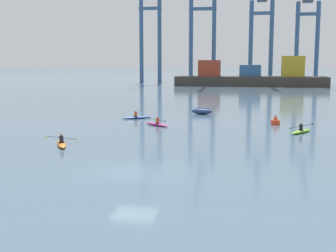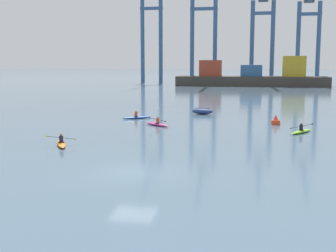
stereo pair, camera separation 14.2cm
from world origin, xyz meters
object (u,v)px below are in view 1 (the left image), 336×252
(gantry_crane_west_mid, at_px, (202,23))
(capsized_dinghy, at_px, (202,111))
(channel_buoy, at_px, (275,121))
(kayak_blue, at_px, (136,117))
(gantry_crane_east_mid, at_px, (261,28))
(kayak_orange, at_px, (61,143))
(gantry_crane_west, at_px, (150,24))
(kayak_magenta, at_px, (157,124))
(container_barge, at_px, (251,77))
(gantry_crane_east, at_px, (308,27))
(kayak_lime, at_px, (301,131))

(gantry_crane_west_mid, xyz_separation_m, capsized_dinghy, (9.19, -77.54, -17.01))
(channel_buoy, xyz_separation_m, kayak_blue, (-14.96, 1.82, -0.19))
(gantry_crane_west_mid, relative_size, gantry_crane_east_mid, 1.13)
(capsized_dinghy, xyz_separation_m, kayak_orange, (-7.95, -22.51, -0.18))
(gantry_crane_west, relative_size, kayak_magenta, 11.17)
(kayak_orange, distance_m, kayak_magenta, 12.74)
(kayak_blue, height_order, kayak_magenta, kayak_blue)
(container_barge, relative_size, kayak_blue, 12.50)
(gantry_crane_west, distance_m, gantry_crane_west_mid, 16.56)
(kayak_magenta, bearing_deg, channel_buoy, 15.10)
(kayak_orange, bearing_deg, gantry_crane_west_mid, 90.71)
(gantry_crane_east, bearing_deg, kayak_orange, -105.34)
(gantry_crane_west_mid, relative_size, kayak_orange, 10.53)
(gantry_crane_west_mid, xyz_separation_m, gantry_crane_east_mid, (16.72, 0.81, -1.45))
(gantry_crane_east, distance_m, kayak_orange, 108.45)
(kayak_blue, xyz_separation_m, kayak_orange, (-1.33, -16.76, 0.00))
(channel_buoy, height_order, kayak_lime, channel_buoy)
(container_barge, bearing_deg, kayak_blue, -99.15)
(kayak_lime, bearing_deg, channel_buoy, 111.68)
(gantry_crane_west, distance_m, kayak_lime, 101.59)
(gantry_crane_west_mid, bearing_deg, gantry_crane_west, 168.80)
(container_barge, xyz_separation_m, gantry_crane_west_mid, (-14.36, 10.13, 14.97))
(gantry_crane_east_mid, distance_m, capsized_dinghy, 80.24)
(container_barge, xyz_separation_m, kayak_magenta, (-8.36, -78.11, -2.22))
(capsized_dinghy, height_order, kayak_orange, kayak_orange)
(gantry_crane_east, distance_m, kayak_magenta, 95.95)
(container_barge, bearing_deg, kayak_magenta, -96.11)
(capsized_dinghy, bearing_deg, kayak_magenta, -106.63)
(kayak_orange, height_order, kayak_magenta, same)
(container_barge, xyz_separation_m, kayak_orange, (-13.13, -89.93, -2.22))
(kayak_orange, bearing_deg, gantry_crane_east_mid, 81.28)
(gantry_crane_east_mid, bearing_deg, container_barge, -102.14)
(container_barge, distance_m, gantry_crane_east, 24.55)
(gantry_crane_west_mid, xyz_separation_m, gantry_crane_east, (29.62, 3.40, -1.29))
(gantry_crane_west, xyz_separation_m, gantry_crane_west_mid, (16.25, -3.22, -0.27))
(kayak_orange, bearing_deg, gantry_crane_west, 99.61)
(gantry_crane_west, bearing_deg, gantry_crane_west_mid, -11.20)
(gantry_crane_east_mid, relative_size, channel_buoy, 30.68)
(gantry_crane_west, height_order, gantry_crane_east, gantry_crane_west)
(gantry_crane_east, xyz_separation_m, kayak_orange, (-28.39, -103.45, -15.90))
(gantry_crane_west_mid, bearing_deg, container_barge, -35.18)
(kayak_blue, distance_m, kayak_lime, 18.35)
(gantry_crane_east, bearing_deg, kayak_blue, -107.33)
(kayak_blue, height_order, kayak_lime, kayak_blue)
(gantry_crane_west_mid, height_order, kayak_lime, gantry_crane_west_mid)
(capsized_dinghy, height_order, kayak_magenta, kayak_magenta)
(gantry_crane_east_mid, bearing_deg, kayak_magenta, -96.86)
(channel_buoy, xyz_separation_m, kayak_lime, (2.03, -5.11, -0.19))
(capsized_dinghy, relative_size, kayak_magenta, 0.91)
(gantry_crane_west, height_order, kayak_blue, gantry_crane_west)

